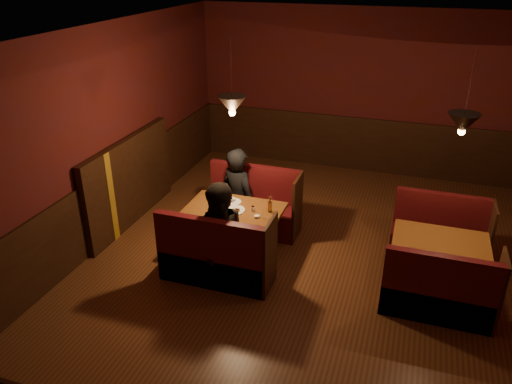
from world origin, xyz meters
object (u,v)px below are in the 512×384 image
(main_table, at_px, (235,218))
(main_bench_near, at_px, (216,261))
(second_bench_near, at_px, (439,296))
(diner_a, at_px, (238,179))
(second_bench_far, at_px, (439,238))
(main_bench_far, at_px, (254,210))
(diner_b, at_px, (223,221))
(second_table, at_px, (439,251))

(main_table, distance_m, main_bench_near, 0.75)
(second_bench_near, height_order, diner_a, diner_a)
(second_bench_far, xyz_separation_m, second_bench_near, (0.00, -1.31, 0.00))
(second_bench_near, bearing_deg, main_bench_near, -176.16)
(main_bench_far, xyz_separation_m, main_bench_near, (0.00, -1.42, 0.00))
(main_bench_near, height_order, diner_b, diner_b)
(second_bench_far, height_order, diner_b, diner_b)
(main_table, height_order, second_bench_near, main_table)
(second_table, height_order, second_bench_far, second_bench_far)
(main_table, distance_m, second_table, 2.57)
(main_table, xyz_separation_m, main_bench_near, (0.01, -0.71, -0.22))
(main_table, relative_size, diner_b, 0.77)
(diner_a, bearing_deg, main_table, 130.57)
(second_table, bearing_deg, diner_a, 169.87)
(main_bench_far, relative_size, second_table, 1.25)
(diner_a, xyz_separation_m, diner_b, (0.26, -1.21, 0.01))
(main_table, relative_size, second_bench_far, 1.03)
(main_table, height_order, second_table, main_table)
(main_table, xyz_separation_m, diner_b, (0.08, -0.60, 0.29))
(main_bench_far, xyz_separation_m, second_bench_far, (2.57, 0.06, -0.02))
(second_table, xyz_separation_m, second_bench_near, (0.03, -0.66, -0.18))
(main_bench_near, bearing_deg, second_table, 18.04)
(diner_a, relative_size, diner_b, 0.99)
(second_table, xyz_separation_m, diner_a, (-2.75, 0.49, 0.35))
(main_table, height_order, second_bench_far, main_table)
(main_bench_near, bearing_deg, diner_b, 61.59)
(main_bench_near, distance_m, diner_a, 1.43)
(main_table, bearing_deg, main_bench_far, 88.83)
(main_bench_near, relative_size, second_table, 1.25)
(second_bench_far, height_order, diner_a, diner_a)
(main_bench_near, relative_size, diner_b, 0.85)
(main_table, height_order, diner_a, diner_a)
(main_table, xyz_separation_m, diner_a, (-0.18, 0.61, 0.29))
(second_table, relative_size, second_bench_far, 0.90)
(second_bench_far, bearing_deg, diner_b, -151.32)
(main_table, relative_size, second_bench_near, 1.03)
(main_table, bearing_deg, diner_b, -82.86)
(main_bench_far, xyz_separation_m, second_table, (2.55, -0.59, 0.16))
(second_bench_near, xyz_separation_m, diner_a, (-2.77, 1.15, 0.53))
(second_table, bearing_deg, diner_b, -163.91)
(second_bench_far, relative_size, diner_b, 0.75)
(main_table, relative_size, second_table, 1.14)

